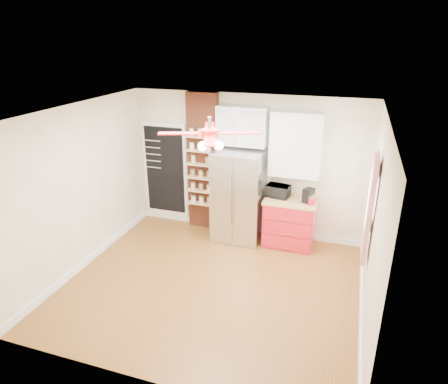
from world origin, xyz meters
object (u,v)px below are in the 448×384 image
(ceiling_fan, at_px, (210,134))
(canister_left, at_px, (311,201))
(pantry_jar_oats, at_px, (193,159))
(fridge, at_px, (238,196))
(toaster_oven, at_px, (278,191))
(coffee_maker, at_px, (308,195))
(red_cabinet, at_px, (289,222))

(ceiling_fan, xyz_separation_m, canister_left, (1.29, 1.56, -1.46))
(ceiling_fan, bearing_deg, pantry_jar_oats, 119.17)
(ceiling_fan, xyz_separation_m, pantry_jar_oats, (-1.01, 1.80, -0.98))
(fridge, height_order, toaster_oven, fridge)
(fridge, relative_size, ceiling_fan, 1.25)
(coffee_maker, distance_m, pantry_jar_oats, 2.27)
(fridge, xyz_separation_m, canister_left, (1.34, -0.07, 0.09))
(red_cabinet, height_order, pantry_jar_oats, pantry_jar_oats)
(fridge, xyz_separation_m, pantry_jar_oats, (-0.96, 0.17, 0.57))
(red_cabinet, relative_size, coffee_maker, 3.67)
(pantry_jar_oats, bearing_deg, red_cabinet, -3.60)
(red_cabinet, distance_m, pantry_jar_oats, 2.17)
(fridge, height_order, ceiling_fan, ceiling_fan)
(pantry_jar_oats, bearing_deg, fridge, -10.15)
(red_cabinet, bearing_deg, coffee_maker, -2.27)
(fridge, bearing_deg, coffee_maker, 1.71)
(fridge, xyz_separation_m, coffee_maker, (1.27, 0.04, 0.15))
(fridge, bearing_deg, pantry_jar_oats, 169.85)
(ceiling_fan, distance_m, pantry_jar_oats, 2.28)
(toaster_oven, relative_size, canister_left, 2.97)
(red_cabinet, bearing_deg, canister_left, -18.07)
(fridge, relative_size, coffee_maker, 6.84)
(canister_left, bearing_deg, red_cabinet, 161.93)
(fridge, distance_m, red_cabinet, 1.06)
(toaster_oven, bearing_deg, red_cabinet, -6.53)
(toaster_oven, xyz_separation_m, canister_left, (0.63, -0.19, -0.04))
(toaster_oven, bearing_deg, coffee_maker, 0.40)
(coffee_maker, bearing_deg, red_cabinet, -157.51)
(canister_left, bearing_deg, coffee_maker, 121.28)
(fridge, bearing_deg, toaster_oven, 9.48)
(red_cabinet, height_order, coffee_maker, coffee_maker)
(coffee_maker, distance_m, canister_left, 0.14)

